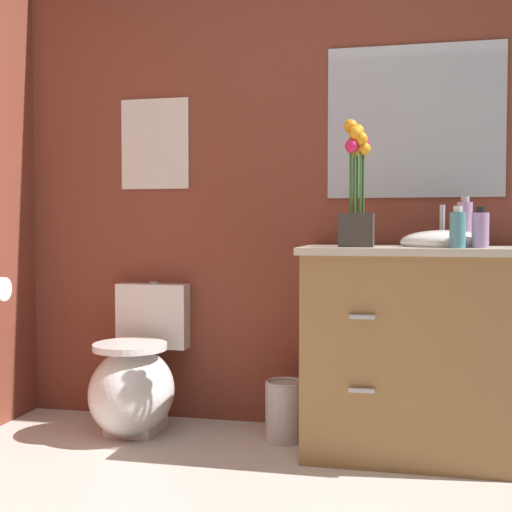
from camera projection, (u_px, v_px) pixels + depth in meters
The scene contains 10 objects.
wall_back at pixel (360, 167), 3.19m from camera, with size 4.65×0.05×2.50m, color brown.
toilet at pixel (136, 380), 3.17m from camera, with size 0.38×0.59×0.69m.
vanity_cabinet at pixel (414, 348), 2.86m from camera, with size 0.94×0.56×1.06m.
flower_vase at pixel (357, 199), 2.79m from camera, with size 0.14×0.14×0.53m.
soap_bottle at pixel (458, 229), 2.63m from camera, with size 0.06×0.06×0.16m.
lotion_bottle at pixel (465, 223), 2.90m from camera, with size 0.06×0.06×0.21m.
hand_wash_bottle at pixel (480, 229), 2.66m from camera, with size 0.07×0.07×0.16m.
trash_bin at pixel (285, 410), 3.04m from camera, with size 0.18×0.18×0.27m.
wall_poster at pixel (155, 144), 3.38m from camera, with size 0.35×0.01×0.45m, color silver.
wall_mirror at pixel (415, 121), 3.10m from camera, with size 0.80×0.01×0.70m, color #B2BCC6.
Camera 1 is at (0.41, -1.44, 0.96)m, focal length 47.35 mm.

